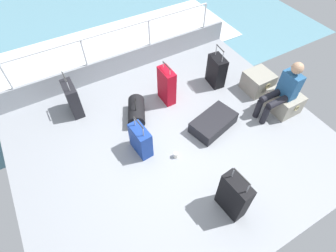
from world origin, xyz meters
TOP-DOWN VIEW (x-y plane):
  - ground_plane at (0.00, 0.00)m, footprint 4.40×5.20m
  - gunwale_port at (-2.17, 0.00)m, footprint 0.06×5.20m
  - railing_port at (-2.17, 0.00)m, footprint 0.04×4.20m
  - sea_wake at (-3.60, 0.00)m, footprint 12.00×12.00m
  - cargo_crate_0 at (-0.30, 2.12)m, footprint 0.52×0.49m
  - cargo_crate_1 at (0.35, 2.18)m, footprint 0.59×0.49m
  - passenger_seated at (0.35, 2.00)m, footprint 0.34×0.66m
  - suitcase_0 at (-1.53, -1.22)m, footprint 0.46×0.20m
  - suitcase_1 at (-0.88, 1.51)m, footprint 0.43×0.27m
  - suitcase_2 at (1.42, 0.09)m, footprint 0.44×0.24m
  - suitcase_3 at (0.07, 0.77)m, footprint 0.65×0.90m
  - suitcase_4 at (-0.11, -0.55)m, footprint 0.43×0.24m
  - suitcase_5 at (-0.95, 0.41)m, footprint 0.39×0.20m
  - duffel_bag at (-0.83, -0.30)m, footprint 0.67×0.52m
  - paper_cup at (0.29, -0.13)m, footprint 0.08×0.08m

SIDE VIEW (x-z plane):
  - sea_wake at x=-3.60m, z-range -0.35..-0.33m
  - ground_plane at x=0.00m, z-range -0.06..0.00m
  - paper_cup at x=0.29m, z-range 0.00..0.10m
  - suitcase_3 at x=0.07m, z-range 0.00..0.23m
  - duffel_bag at x=-0.83m, z-range -0.07..0.37m
  - cargo_crate_1 at x=0.35m, z-range 0.00..0.37m
  - cargo_crate_0 at x=-0.30m, z-range 0.00..0.40m
  - gunwale_port at x=-2.17m, z-range 0.00..0.45m
  - suitcase_4 at x=-0.11m, z-range -0.09..0.63m
  - suitcase_1 at x=-0.88m, z-range -0.11..0.74m
  - suitcase_0 at x=-1.53m, z-range -0.10..0.74m
  - suitcase_5 at x=-0.95m, z-range -0.06..0.77m
  - suitcase_2 at x=1.42m, z-range -0.10..0.81m
  - passenger_seated at x=0.35m, z-range 0.02..1.10m
  - railing_port at x=-2.17m, z-range 0.27..1.29m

